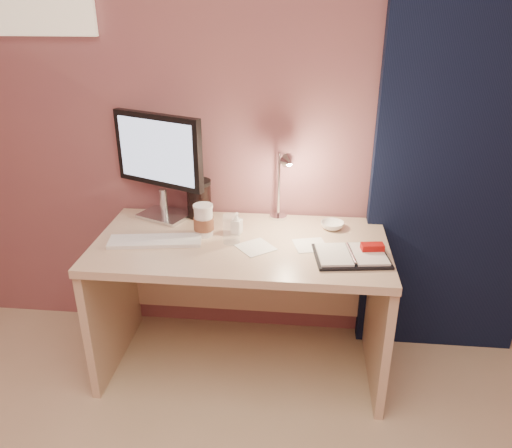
# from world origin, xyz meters

# --- Properties ---
(room) EXTENTS (3.50, 3.50, 3.50)m
(room) POSITION_xyz_m (0.95, 1.69, 1.14)
(room) COLOR #C6B28E
(room) RESTS_ON ground
(desk) EXTENTS (1.40, 0.70, 0.73)m
(desk) POSITION_xyz_m (0.00, 1.45, 0.50)
(desk) COLOR tan
(desk) RESTS_ON ground
(monitor) EXTENTS (0.49, 0.27, 0.55)m
(monitor) POSITION_xyz_m (-0.44, 1.64, 1.06)
(monitor) COLOR silver
(monitor) RESTS_ON desk
(keyboard) EXTENTS (0.45, 0.19, 0.02)m
(keyboard) POSITION_xyz_m (-0.40, 1.33, 0.74)
(keyboard) COLOR white
(keyboard) RESTS_ON desk
(planner) EXTENTS (0.35, 0.28, 0.05)m
(planner) POSITION_xyz_m (0.52, 1.28, 0.74)
(planner) COLOR black
(planner) RESTS_ON desk
(paper_a) EXTENTS (0.18, 0.18, 0.00)m
(paper_a) POSITION_xyz_m (0.33, 1.38, 0.73)
(paper_a) COLOR white
(paper_a) RESTS_ON desk
(paper_c) EXTENTS (0.21, 0.21, 0.00)m
(paper_c) POSITION_xyz_m (0.08, 1.33, 0.73)
(paper_c) COLOR white
(paper_c) RESTS_ON desk
(coffee_cup) EXTENTS (0.10, 0.10, 0.16)m
(coffee_cup) POSITION_xyz_m (-0.19, 1.44, 0.80)
(coffee_cup) COLOR silver
(coffee_cup) RESTS_ON desk
(clear_cup) EXTENTS (0.08, 0.08, 0.14)m
(clear_cup) POSITION_xyz_m (-0.04, 1.37, 0.80)
(clear_cup) COLOR white
(clear_cup) RESTS_ON desk
(bowl) EXTENTS (0.15, 0.15, 0.04)m
(bowl) POSITION_xyz_m (0.44, 1.58, 0.75)
(bowl) COLOR white
(bowl) RESTS_ON desk
(lotion_bottle) EXTENTS (0.06, 0.06, 0.11)m
(lotion_bottle) POSITION_xyz_m (-0.03, 1.48, 0.78)
(lotion_bottle) COLOR silver
(lotion_bottle) RESTS_ON desk
(dark_jar) EXTENTS (0.13, 0.13, 0.18)m
(dark_jar) POSITION_xyz_m (-0.26, 1.67, 0.82)
(dark_jar) COLOR black
(dark_jar) RESTS_ON desk
(desk_lamp) EXTENTS (0.14, 0.24, 0.39)m
(desk_lamp) POSITION_xyz_m (0.13, 1.59, 0.97)
(desk_lamp) COLOR silver
(desk_lamp) RESTS_ON desk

